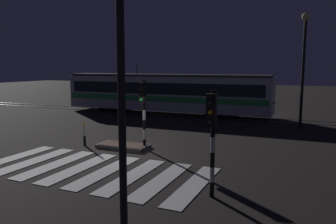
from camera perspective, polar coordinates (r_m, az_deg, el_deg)
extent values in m
plane|color=black|center=(14.89, -7.56, -7.31)|extent=(120.00, 120.00, 0.00)
cube|color=#59595E|center=(25.49, 5.98, -0.90)|extent=(80.00, 0.12, 0.03)
cube|color=#59595E|center=(26.86, 6.88, -0.47)|extent=(80.00, 0.12, 0.03)
cube|color=silver|center=(15.71, -24.98, -7.15)|extent=(0.75, 4.14, 0.02)
cube|color=silver|center=(14.88, -21.99, -7.80)|extent=(0.75, 4.14, 0.02)
cube|color=silver|center=(14.09, -18.64, -8.50)|extent=(0.75, 4.14, 0.02)
cube|color=silver|center=(13.36, -14.90, -9.25)|extent=(0.75, 4.14, 0.02)
cube|color=silver|center=(12.69, -10.73, -10.03)|extent=(0.75, 4.14, 0.02)
cube|color=silver|center=(12.10, -6.10, -10.84)|extent=(0.75, 4.14, 0.02)
cube|color=silver|center=(11.59, -1.01, -11.64)|extent=(0.75, 4.14, 0.02)
cube|color=silver|center=(11.18, 4.54, -12.41)|extent=(0.75, 4.14, 0.02)
cube|color=slate|center=(16.16, -7.69, -5.81)|extent=(2.43, 1.18, 0.16)
cube|color=brown|center=(16.14, -7.69, -5.50)|extent=(2.19, 1.07, 0.02)
cylinder|color=black|center=(15.80, -4.07, -5.51)|extent=(0.14, 0.14, 0.46)
cylinder|color=white|center=(15.70, -4.08, -3.87)|extent=(0.14, 0.14, 0.46)
cylinder|color=black|center=(15.61, -4.10, -2.21)|extent=(0.14, 0.14, 0.46)
cylinder|color=white|center=(15.54, -4.12, -0.53)|extent=(0.14, 0.14, 0.46)
cylinder|color=black|center=(15.47, -4.13, 1.16)|extent=(0.14, 0.14, 0.46)
cylinder|color=white|center=(15.43, -4.15, 2.87)|extent=(0.14, 0.14, 0.46)
cylinder|color=black|center=(15.39, -4.17, 4.58)|extent=(0.14, 0.14, 0.46)
cube|color=black|center=(15.27, -4.45, 3.17)|extent=(0.28, 0.20, 0.90)
sphere|color=black|center=(15.15, -4.65, 4.19)|extent=(0.14, 0.14, 0.14)
sphere|color=black|center=(15.17, -4.64, 3.13)|extent=(0.14, 0.14, 0.14)
sphere|color=green|center=(15.20, -4.63, 2.08)|extent=(0.14, 0.14, 0.14)
cube|color=black|center=(15.24, -4.47, 5.00)|extent=(0.36, 0.24, 0.04)
cylinder|color=black|center=(10.27, 7.53, -13.04)|extent=(0.14, 0.14, 0.46)
cylinder|color=white|center=(10.11, 7.57, -10.62)|extent=(0.14, 0.14, 0.46)
cylinder|color=black|center=(9.98, 7.62, -8.12)|extent=(0.14, 0.14, 0.46)
cylinder|color=white|center=(9.86, 7.67, -5.57)|extent=(0.14, 0.14, 0.46)
cylinder|color=black|center=(9.77, 7.72, -2.96)|extent=(0.14, 0.14, 0.46)
cylinder|color=white|center=(9.69, 7.77, -0.30)|extent=(0.14, 0.14, 0.46)
cylinder|color=black|center=(9.64, 7.82, 2.39)|extent=(0.14, 0.14, 0.46)
cube|color=black|center=(9.52, 7.51, 0.08)|extent=(0.28, 0.20, 0.90)
sphere|color=black|center=(9.38, 7.36, 1.69)|extent=(0.14, 0.14, 0.14)
sphere|color=orange|center=(9.41, 7.33, 0.00)|extent=(0.14, 0.14, 0.14)
sphere|color=black|center=(9.45, 7.30, -1.68)|extent=(0.14, 0.14, 0.14)
cube|color=black|center=(9.46, 7.56, 3.02)|extent=(0.36, 0.24, 0.04)
cylinder|color=black|center=(21.91, 22.16, 6.13)|extent=(0.18, 0.18, 6.88)
cylinder|color=black|center=(21.65, 22.61, 14.97)|extent=(0.10, 0.90, 0.10)
sphere|color=#F9E08C|center=(21.19, 22.59, 14.92)|extent=(0.44, 0.44, 0.44)
cylinder|color=black|center=(7.49, -8.04, 5.43)|extent=(0.18, 0.18, 7.14)
cube|color=silver|center=(27.17, -0.57, 3.26)|extent=(17.11, 2.50, 2.70)
cube|color=green|center=(26.05, -1.69, 2.29)|extent=(16.77, 0.04, 0.44)
cube|color=green|center=(28.37, 0.46, 2.75)|extent=(16.77, 0.04, 0.44)
cube|color=black|center=(25.99, -1.69, 4.04)|extent=(16.26, 0.03, 0.90)
cube|color=#4C4C51|center=(27.09, -0.57, 6.32)|extent=(16.77, 2.30, 0.20)
cylinder|color=#262628|center=(28.21, -5.40, 7.36)|extent=(0.08, 0.08, 1.00)
cube|color=black|center=(25.83, 9.04, -0.48)|extent=(2.20, 2.00, 0.35)
cube|color=black|center=(29.52, -8.96, 0.56)|extent=(2.20, 2.00, 0.35)
sphere|color=#F9F2CC|center=(25.05, 17.79, 1.58)|extent=(0.24, 0.24, 0.24)
cylinder|color=black|center=(16.86, -14.13, -4.81)|extent=(0.12, 0.12, 0.50)
cylinder|color=white|center=(16.76, -14.18, -3.14)|extent=(0.12, 0.12, 0.50)
sphere|color=yellow|center=(16.70, -14.22, -2.13)|extent=(0.12, 0.12, 0.12)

